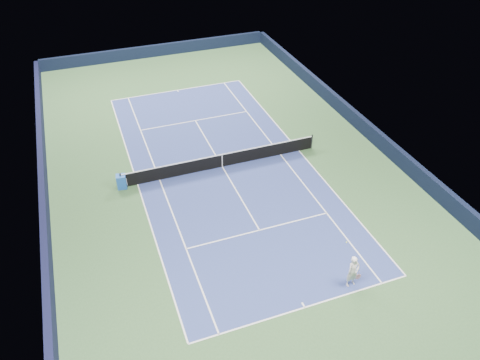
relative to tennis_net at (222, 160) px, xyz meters
name	(u,v)px	position (x,y,z in m)	size (l,w,h in m)	color
ground	(222,167)	(0.00, 0.00, -0.50)	(40.00, 40.00, 0.00)	#31552E
wall_far	(157,50)	(0.00, 19.82, 0.05)	(22.00, 0.35, 1.10)	black
wall_right	(368,130)	(10.82, 0.00, 0.05)	(0.35, 40.00, 1.10)	black
wall_left	(44,196)	(-10.82, 0.00, 0.05)	(0.35, 40.00, 1.10)	black
court_surface	(222,167)	(0.00, 0.00, -0.50)	(10.97, 23.77, 0.01)	navy
baseline_far	(177,90)	(0.00, 11.88, -0.50)	(10.97, 0.08, 0.00)	white
baseline_near	(305,307)	(0.00, -11.88, -0.50)	(10.97, 0.08, 0.00)	white
sideline_doubles_right	(299,151)	(5.49, 0.00, -0.50)	(0.08, 23.77, 0.00)	white
sideline_doubles_left	(138,184)	(-5.49, 0.00, -0.50)	(0.08, 23.77, 0.00)	white
sideline_singles_right	(280,154)	(4.12, 0.00, -0.50)	(0.08, 23.77, 0.00)	white
sideline_singles_left	(160,180)	(-4.12, 0.00, -0.50)	(0.08, 23.77, 0.00)	white
service_line_far	(195,121)	(0.00, 6.40, -0.50)	(8.23, 0.08, 0.00)	white
service_line_near	(260,230)	(0.00, -6.40, -0.50)	(8.23, 0.08, 0.00)	white
center_service_line	(222,167)	(0.00, 0.00, -0.50)	(0.08, 12.80, 0.00)	white
center_mark_far	(178,91)	(0.00, 11.73, -0.50)	(0.08, 0.30, 0.00)	white
center_mark_near	(303,305)	(0.00, -11.73, -0.50)	(0.08, 0.30, 0.00)	white
tennis_net	(222,160)	(0.00, 0.00, 0.00)	(12.90, 0.10, 1.07)	black
sponsor_cube	(122,182)	(-6.40, 0.00, -0.05)	(0.61, 0.57, 0.91)	blue
tennis_player	(353,272)	(2.67, -11.40, 0.38)	(0.82, 1.28, 1.86)	white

